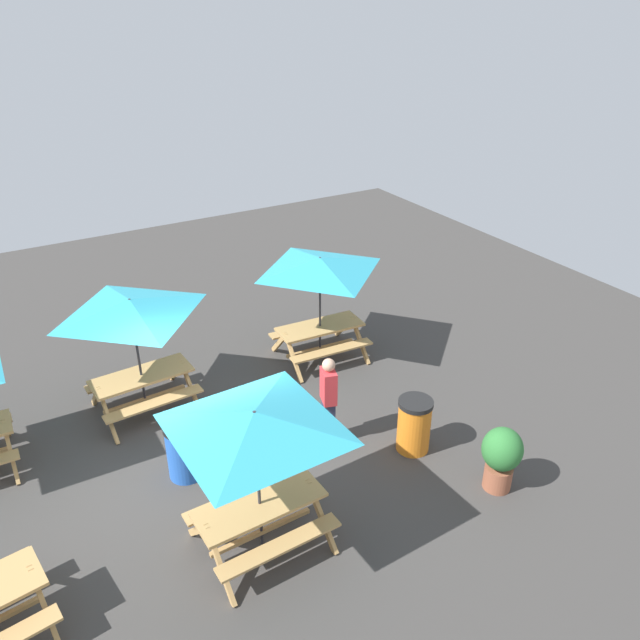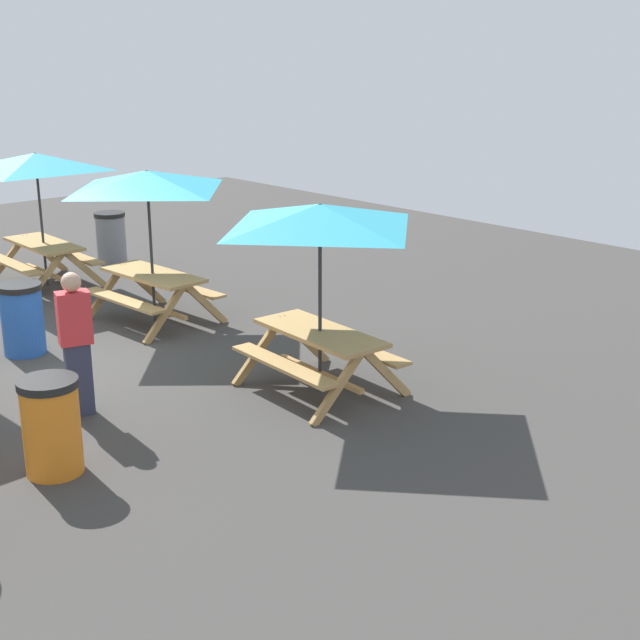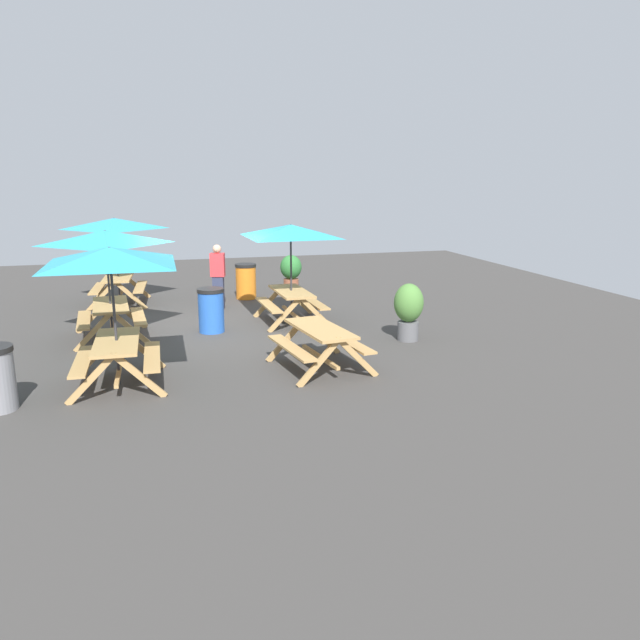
% 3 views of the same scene
% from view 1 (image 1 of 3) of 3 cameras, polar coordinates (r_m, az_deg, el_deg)
% --- Properties ---
extents(ground_plane, '(24.00, 24.00, 0.00)m').
position_cam_1_polar(ground_plane, '(10.82, -10.71, -12.80)').
color(ground_plane, '#3D3A38').
rests_on(ground_plane, ground).
extents(picnic_table_0, '(2.12, 2.12, 2.34)m').
position_cam_1_polar(picnic_table_0, '(12.50, -0.00, 4.41)').
color(picnic_table_0, tan).
rests_on(picnic_table_0, ground).
extents(picnic_table_1, '(2.12, 2.12, 2.34)m').
position_cam_1_polar(picnic_table_1, '(11.29, -16.83, 0.42)').
color(picnic_table_1, tan).
rests_on(picnic_table_1, ground).
extents(picnic_table_3, '(2.83, 2.83, 2.34)m').
position_cam_1_polar(picnic_table_3, '(8.12, -5.93, -10.10)').
color(picnic_table_3, tan).
rests_on(picnic_table_3, ground).
extents(trash_bin_blue, '(0.59, 0.59, 0.98)m').
position_cam_1_polar(trash_bin_blue, '(10.36, -12.31, -11.54)').
color(trash_bin_blue, blue).
rests_on(trash_bin_blue, ground).
extents(trash_bin_orange, '(0.59, 0.59, 0.98)m').
position_cam_1_polar(trash_bin_orange, '(10.76, 8.59, -9.46)').
color(trash_bin_orange, orange).
rests_on(trash_bin_orange, ground).
extents(potted_plant_0, '(0.63, 0.63, 1.11)m').
position_cam_1_polar(potted_plant_0, '(10.21, 16.25, -11.78)').
color(potted_plant_0, '#935138').
rests_on(potted_plant_0, ground).
extents(person_standing, '(0.32, 0.41, 1.67)m').
position_cam_1_polar(person_standing, '(10.57, 0.77, -7.24)').
color(person_standing, '#2D334C').
rests_on(person_standing, ground).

